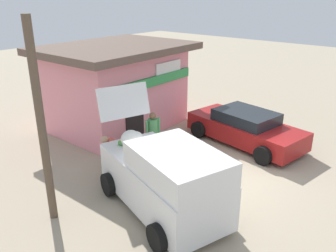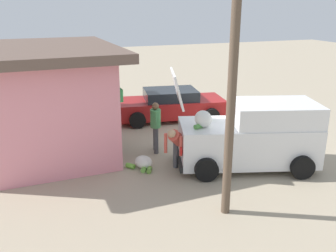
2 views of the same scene
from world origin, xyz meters
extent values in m
plane|color=tan|center=(0.00, 0.00, 0.00)|extent=(60.00, 60.00, 0.00)
cube|color=pink|center=(0.65, 5.94, 1.58)|extent=(5.06, 3.71, 3.17)
cube|color=green|center=(0.70, 4.10, 2.22)|extent=(4.71, 0.26, 0.36)
cube|color=black|center=(-0.19, 4.10, 1.00)|extent=(0.90, 0.09, 2.00)
cube|color=white|center=(1.79, 4.15, 2.53)|extent=(1.50, 0.11, 0.60)
cube|color=brown|center=(0.65, 5.94, 3.30)|extent=(5.96, 4.61, 0.27)
cube|color=white|center=(-2.71, 0.51, 0.76)|extent=(2.84, 4.31, 1.15)
cube|color=white|center=(-2.93, -0.21, 1.65)|extent=(2.33, 2.85, 0.63)
cube|color=black|center=(-3.28, -1.34, 1.62)|extent=(1.45, 0.51, 0.48)
cube|color=white|center=(-2.10, 2.53, 2.43)|extent=(1.60, 0.75, 0.94)
ellipsoid|color=silver|center=(-2.50, 1.88, 1.57)|extent=(0.57, 0.47, 0.47)
ellipsoid|color=silver|center=(-2.39, 1.81, 1.54)|extent=(0.50, 0.42, 0.42)
cylinder|color=#4F9340|center=(-2.61, 2.06, 1.40)|extent=(0.22, 0.31, 0.14)
cylinder|color=#53A92E|center=(-1.89, 1.48, 1.40)|extent=(0.30, 0.28, 0.14)
cube|color=black|center=(-2.12, 2.45, 0.26)|extent=(1.62, 0.56, 0.16)
cube|color=red|center=(-2.77, 2.66, 0.82)|extent=(0.15, 0.10, 0.20)
cube|color=red|center=(-1.46, 2.26, 0.82)|extent=(0.15, 0.10, 0.20)
cylinder|color=black|center=(-4.01, -0.50, 0.33)|extent=(0.40, 0.70, 0.67)
cylinder|color=black|center=(-2.20, -1.05, 0.33)|extent=(0.40, 0.70, 0.67)
cylinder|color=black|center=(-3.23, 2.08, 0.33)|extent=(0.40, 0.70, 0.67)
cylinder|color=black|center=(-1.41, 1.53, 0.33)|extent=(0.40, 0.70, 0.67)
cube|color=maroon|center=(2.54, 0.97, 0.52)|extent=(2.47, 4.69, 0.68)
cube|color=#1E2328|center=(2.54, 0.97, 1.06)|extent=(1.90, 2.36, 0.42)
cylinder|color=black|center=(3.73, 2.32, 0.32)|extent=(0.32, 0.67, 0.65)
cylinder|color=black|center=(1.82, 2.62, 0.32)|extent=(0.32, 0.67, 0.65)
cylinder|color=black|center=(3.25, -0.68, 0.32)|extent=(0.32, 0.67, 0.65)
cylinder|color=black|center=(1.34, -0.37, 0.32)|extent=(0.32, 0.67, 0.65)
cylinder|color=#4C4C51|center=(-0.86, 2.75, 0.42)|extent=(0.15, 0.15, 0.85)
cylinder|color=#4C4C51|center=(-0.53, 2.67, 0.42)|extent=(0.15, 0.15, 0.85)
cylinder|color=#4C9959|center=(-0.70, 2.71, 1.15)|extent=(0.41, 0.41, 0.60)
sphere|color=brown|center=(-0.70, 2.71, 1.56)|extent=(0.23, 0.23, 0.23)
cylinder|color=#4C9959|center=(-0.93, 2.77, 1.16)|extent=(0.09, 0.09, 0.57)
cylinder|color=#4C9959|center=(-0.46, 2.65, 1.16)|extent=(0.09, 0.09, 0.57)
cylinder|color=#4C4C51|center=(-2.36, 2.33, 0.43)|extent=(0.15, 0.15, 0.86)
cylinder|color=#4C4C51|center=(-2.10, 2.56, 0.43)|extent=(0.15, 0.15, 0.86)
cylinder|color=#CC4C3F|center=(-2.39, 2.63, 1.04)|extent=(0.71, 0.74, 0.63)
sphere|color=tan|center=(-2.62, 2.88, 1.29)|extent=(0.23, 0.23, 0.23)
cylinder|color=#CC4C3F|center=(-2.74, 2.65, 0.93)|extent=(0.09, 0.09, 0.58)
cylinder|color=#CC4C3F|center=(-2.38, 2.97, 0.93)|extent=(0.09, 0.09, 0.58)
ellipsoid|color=silver|center=(-1.81, 3.46, 0.19)|extent=(0.73, 0.68, 0.38)
cylinder|color=#6AAD3A|center=(-1.70, 3.84, 0.07)|extent=(0.30, 0.29, 0.15)
cylinder|color=#5E8E34|center=(-2.15, 3.40, 0.07)|extent=(0.31, 0.25, 0.14)
cylinder|color=#6CAB44|center=(-2.06, 3.54, 0.07)|extent=(0.28, 0.24, 0.15)
cylinder|color=#BF3F33|center=(2.61, 3.06, 0.21)|extent=(0.33, 0.33, 0.41)
cylinder|color=brown|center=(-4.83, 2.36, 2.50)|extent=(0.20, 0.20, 5.00)
camera|label=1|loc=(-8.64, -4.79, 5.45)|focal=37.32mm
camera|label=2|loc=(-11.54, 6.28, 4.68)|focal=39.47mm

